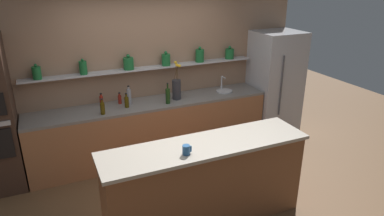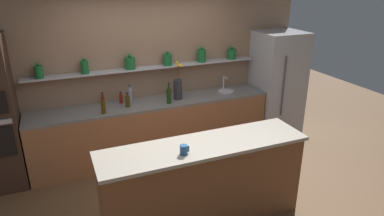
{
  "view_description": "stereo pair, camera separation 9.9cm",
  "coord_description": "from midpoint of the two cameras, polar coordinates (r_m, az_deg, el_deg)",
  "views": [
    {
      "loc": [
        -1.5,
        -3.54,
        2.76
      ],
      "look_at": [
        0.22,
        0.36,
        1.09
      ],
      "focal_mm": 32.0,
      "sensor_mm": 36.0,
      "label": 1
    },
    {
      "loc": [
        -1.41,
        -3.58,
        2.76
      ],
      "look_at": [
        0.22,
        0.36,
        1.09
      ],
      "focal_mm": 32.0,
      "sensor_mm": 36.0,
      "label": 2
    }
  ],
  "objects": [
    {
      "name": "coffee_mug",
      "position": [
        3.56,
        -1.77,
        -6.98
      ],
      "size": [
        0.1,
        0.08,
        0.1
      ],
      "color": "#235184",
      "rests_on": "island_counter"
    },
    {
      "name": "bottle_sauce_0",
      "position": [
        5.32,
        -12.48,
        1.47
      ],
      "size": [
        0.05,
        0.05,
        0.18
      ],
      "color": "maroon",
      "rests_on": "back_counter_unit"
    },
    {
      "name": "back_counter_unit",
      "position": [
        5.5,
        -7.04,
        -3.53
      ],
      "size": [
        3.72,
        0.62,
        0.92
      ],
      "color": "#99603D",
      "rests_on": "ground_plane"
    },
    {
      "name": "island_counter",
      "position": [
        4.04,
        1.51,
        -12.4
      ],
      "size": [
        2.37,
        0.61,
        1.02
      ],
      "color": "brown",
      "rests_on": "ground_plane"
    },
    {
      "name": "bottle_oil_3",
      "position": [
        4.97,
        -15.25,
        -0.02
      ],
      "size": [
        0.06,
        0.06,
        0.23
      ],
      "color": "#47380A",
      "rests_on": "back_counter_unit"
    },
    {
      "name": "bottle_sauce_4",
      "position": [
        5.32,
        -15.39,
        1.25
      ],
      "size": [
        0.05,
        0.05,
        0.19
      ],
      "color": "maroon",
      "rests_on": "back_counter_unit"
    },
    {
      "name": "flower_vase",
      "position": [
        5.37,
        -3.12,
        3.31
      ],
      "size": [
        0.14,
        0.15,
        0.6
      ],
      "color": "#2D2D33",
      "rests_on": "back_counter_unit"
    },
    {
      "name": "back_wall_unit",
      "position": [
        5.55,
        -7.86,
        5.96
      ],
      "size": [
        5.2,
        0.28,
        2.6
      ],
      "color": "#937056",
      "rests_on": "ground_plane"
    },
    {
      "name": "ground_plane",
      "position": [
        4.73,
        -1.36,
        -14.32
      ],
      "size": [
        12.0,
        12.0,
        0.0
      ],
      "primitive_type": "plane",
      "color": "brown"
    },
    {
      "name": "bottle_oil_2",
      "position": [
        5.15,
        -11.39,
        1.02
      ],
      "size": [
        0.06,
        0.06,
        0.22
      ],
      "color": "#47380A",
      "rests_on": "back_counter_unit"
    },
    {
      "name": "bottle_spirit_1",
      "position": [
        5.28,
        -10.99,
        1.96
      ],
      "size": [
        0.07,
        0.07,
        0.29
      ],
      "color": "gray",
      "rests_on": "back_counter_unit"
    },
    {
      "name": "refrigerator",
      "position": [
        6.28,
        13.15,
        3.87
      ],
      "size": [
        0.79,
        0.73,
        1.87
      ],
      "color": "#B7B7BC",
      "rests_on": "ground_plane"
    },
    {
      "name": "bottle_wine_5",
      "position": [
        5.21,
        -4.59,
        2.05
      ],
      "size": [
        0.07,
        0.07,
        0.33
      ],
      "color": "#193814",
      "rests_on": "back_counter_unit"
    },
    {
      "name": "sink_fixture",
      "position": [
        5.79,
        4.87,
        3.02
      ],
      "size": [
        0.27,
        0.27,
        0.25
      ],
      "color": "#B7B7BC",
      "rests_on": "back_counter_unit"
    }
  ]
}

